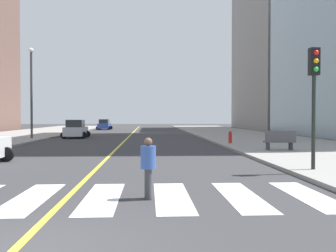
{
  "coord_description": "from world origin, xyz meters",
  "views": [
    {
      "loc": [
        2.1,
        -6.04,
        2.08
      ],
      "look_at": [
        3.96,
        31.63,
        1.2
      ],
      "focal_mm": 41.72,
      "sensor_mm": 36.0,
      "label": 1
    }
  ],
  "objects": [
    {
      "name": "ground_plane",
      "position": [
        0.0,
        0.0,
        0.0
      ],
      "size": [
        220.0,
        220.0,
        0.0
      ],
      "primitive_type": "plane",
      "color": "#333335"
    },
    {
      "name": "fire_hydrant",
      "position": [
        8.08,
        22.3,
        0.58
      ],
      "size": [
        0.26,
        0.26,
        0.89
      ],
      "color": "red",
      "rests_on": "sidewalk_kerb_east"
    },
    {
      "name": "park_bench",
      "position": [
        9.71,
        16.26,
        0.69
      ],
      "size": [
        1.8,
        0.58,
        1.12
      ],
      "rotation": [
        0.0,
        0.0,
        1.56
      ],
      "color": "#47474C",
      "rests_on": "sidewalk_kerb_east"
    },
    {
      "name": "parking_garage_concrete",
      "position": [
        27.82,
        60.12,
        14.22
      ],
      "size": [
        18.0,
        24.0,
        28.44
      ],
      "primitive_type": "cube",
      "color": "gray",
      "rests_on": "ground"
    },
    {
      "name": "sidewalk_kerb_east",
      "position": [
        12.2,
        20.0,
        0.07
      ],
      "size": [
        10.0,
        120.0,
        0.15
      ],
      "primitive_type": "cube",
      "color": "gray",
      "rests_on": "ground"
    },
    {
      "name": "pedestrian_crossing",
      "position": [
        2.08,
        3.8,
        0.86
      ],
      "size": [
        0.38,
        0.38,
        1.56
      ],
      "rotation": [
        0.0,
        0.0,
        4.8
      ],
      "color": "#38383D",
      "rests_on": "ground"
    },
    {
      "name": "car_blue_third",
      "position": [
        -5.13,
        57.79,
        0.8
      ],
      "size": [
        2.45,
        3.86,
        1.7
      ],
      "rotation": [
        0.0,
        0.0,
        -0.03
      ],
      "color": "#2D479E",
      "rests_on": "ground"
    },
    {
      "name": "street_lamp",
      "position": [
        -8.46,
        29.66,
        4.9
      ],
      "size": [
        0.44,
        0.44,
        8.13
      ],
      "color": "#38383D",
      "rests_on": "sidewalk_kerb_west"
    },
    {
      "name": "crosswalk_paint",
      "position": [
        0.0,
        4.0,
        0.01
      ],
      "size": [
        13.5,
        4.0,
        0.01
      ],
      "color": "silver",
      "rests_on": "ground"
    },
    {
      "name": "lane_divider_paint",
      "position": [
        0.0,
        40.0,
        0.01
      ],
      "size": [
        0.16,
        80.0,
        0.01
      ],
      "primitive_type": "cube",
      "color": "yellow",
      "rests_on": "ground"
    },
    {
      "name": "traffic_light_near_corner",
      "position": [
        8.15,
        7.98,
        3.29
      ],
      "size": [
        0.36,
        0.41,
        4.45
      ],
      "rotation": [
        0.0,
        0.0,
        3.14
      ],
      "color": "black",
      "rests_on": "sidewalk_kerb_east"
    },
    {
      "name": "car_silver_nearest",
      "position": [
        -5.1,
        32.81,
        0.84
      ],
      "size": [
        2.54,
        4.04,
        1.8
      ],
      "rotation": [
        0.0,
        0.0,
        0.01
      ],
      "color": "#B7B7BC",
      "rests_on": "ground"
    }
  ]
}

